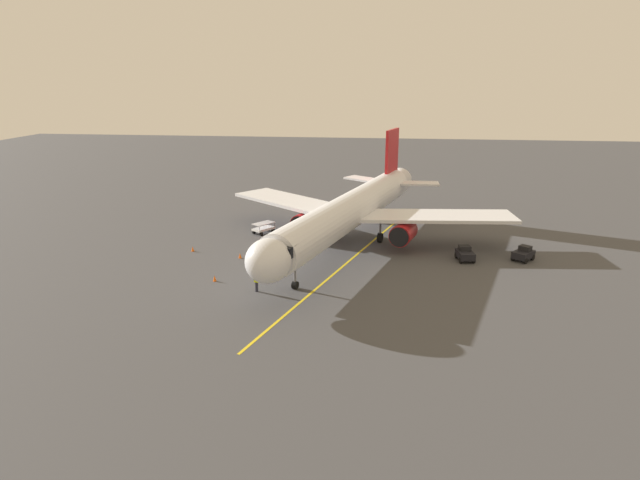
# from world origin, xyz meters

# --- Properties ---
(ground_plane) EXTENTS (220.00, 220.00, 0.00)m
(ground_plane) POSITION_xyz_m (0.00, 0.00, 0.00)
(ground_plane) COLOR #424244
(apron_lead_in_line) EXTENTS (11.74, 38.38, 0.01)m
(apron_lead_in_line) POSITION_xyz_m (0.84, 6.53, 0.01)
(apron_lead_in_line) COLOR yellow
(apron_lead_in_line) RESTS_ON ground
(airplane) EXTENTS (33.33, 39.51, 11.50)m
(airplane) POSITION_xyz_m (0.76, 0.26, 4.00)
(airplane) COLOR silver
(airplane) RESTS_ON ground
(ground_crew_marshaller) EXTENTS (0.43, 0.31, 1.71)m
(ground_crew_marshaller) POSITION_xyz_m (7.96, 14.49, 0.89)
(ground_crew_marshaller) COLOR #23232D
(ground_crew_marshaller) RESTS_ON ground
(tug_near_nose) EXTENTS (1.88, 2.51, 1.50)m
(tug_near_nose) POSITION_xyz_m (-11.23, 3.73, 0.70)
(tug_near_nose) COLOR black
(tug_near_nose) RESTS_ON ground
(baggage_cart_portside) EXTENTS (2.65, 2.93, 1.27)m
(baggage_cart_portside) POSITION_xyz_m (11.41, -3.69, 0.66)
(baggage_cart_portside) COLOR white
(baggage_cart_portside) RESTS_ON ground
(tug_starboard_side) EXTENTS (2.61, 2.73, 1.50)m
(tug_starboard_side) POSITION_xyz_m (-17.17, 2.96, 0.70)
(tug_starboard_side) COLOR black
(tug_starboard_side) RESTS_ON ground
(baggage_cart_rear_apron) EXTENTS (2.45, 2.95, 1.27)m
(baggage_cart_rear_apron) POSITION_xyz_m (-2.69, -11.00, 0.66)
(baggage_cart_rear_apron) COLOR #2D3899
(baggage_cart_rear_apron) RESTS_ON ground
(safety_cone_nose_left) EXTENTS (0.32, 0.32, 0.55)m
(safety_cone_nose_left) POSITION_xyz_m (12.38, 12.52, 0.28)
(safety_cone_nose_left) COLOR #F2590F
(safety_cone_nose_left) RESTS_ON ground
(safety_cone_nose_right) EXTENTS (0.32, 0.32, 0.55)m
(safety_cone_nose_right) POSITION_xyz_m (9.64, 6.42, 0.28)
(safety_cone_nose_right) COLOR #F2590F
(safety_cone_nose_right) RESTS_ON ground
(safety_cone_wing_port) EXTENTS (0.32, 0.32, 0.55)m
(safety_cone_wing_port) POSITION_xyz_m (11.79, 5.77, 0.28)
(safety_cone_wing_port) COLOR #F2590F
(safety_cone_wing_port) RESTS_ON ground
(safety_cone_wing_starboard) EXTENTS (0.32, 0.32, 0.55)m
(safety_cone_wing_starboard) POSITION_xyz_m (17.45, 4.17, 0.28)
(safety_cone_wing_starboard) COLOR #F2590F
(safety_cone_wing_starboard) RESTS_ON ground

